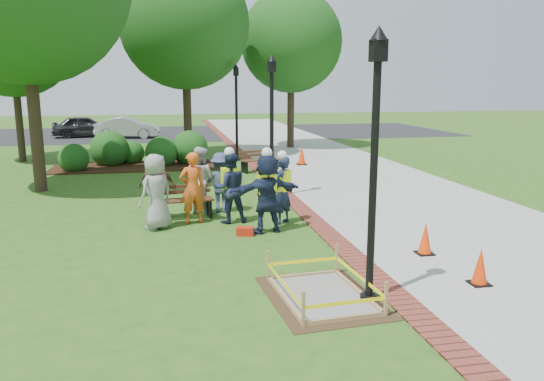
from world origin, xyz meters
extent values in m
plane|color=#285116|center=(0.00, 0.00, 0.00)|extent=(100.00, 100.00, 0.00)
cube|color=#9E9E99|center=(5.00, 10.00, 0.01)|extent=(6.00, 60.00, 0.02)
cube|color=maroon|center=(1.75, 10.00, 0.01)|extent=(0.50, 60.00, 0.03)
cube|color=#381E0F|center=(-3.00, 12.00, 0.02)|extent=(7.00, 3.00, 0.05)
cube|color=black|center=(0.00, 27.00, 0.00)|extent=(36.00, 12.00, 0.01)
cube|color=#47331E|center=(0.55, -2.73, 0.00)|extent=(1.87, 2.42, 0.01)
cube|color=gray|center=(0.55, -2.73, 0.02)|extent=(1.34, 1.89, 0.04)
cube|color=tan|center=(0.55, -2.73, 0.04)|extent=(1.46, 2.02, 0.08)
cube|color=tan|center=(0.55, -2.73, 0.28)|extent=(1.50, 2.05, 0.55)
cube|color=yellow|center=(0.55, -2.73, 0.30)|extent=(1.44, 1.99, 0.06)
cube|color=brown|center=(-1.50, 2.93, 0.48)|extent=(1.61, 0.66, 0.04)
cube|color=brown|center=(-1.53, 3.18, 0.72)|extent=(1.56, 0.24, 0.25)
cube|color=black|center=(-1.50, 2.93, 0.23)|extent=(1.47, 0.70, 0.46)
cube|color=brown|center=(1.72, 9.78, 0.47)|extent=(1.61, 0.89, 0.04)
cube|color=brown|center=(1.65, 10.02, 0.71)|extent=(1.49, 0.50, 0.25)
cube|color=black|center=(1.72, 9.78, 0.23)|extent=(1.49, 0.91, 0.45)
cube|color=black|center=(3.37, -2.75, 0.02)|extent=(0.34, 0.34, 0.04)
cone|color=#ED3507|center=(3.37, -2.75, 0.35)|extent=(0.27, 0.27, 0.62)
cube|color=black|center=(3.22, -1.03, 0.02)|extent=(0.34, 0.34, 0.05)
cone|color=#FF3D08|center=(3.22, -1.03, 0.36)|extent=(0.27, 0.27, 0.63)
cube|color=black|center=(3.77, 11.13, 0.03)|extent=(0.41, 0.41, 0.05)
cone|color=#FF4008|center=(3.77, 11.13, 0.44)|extent=(0.33, 0.33, 0.76)
cube|color=red|center=(-0.16, 1.06, 0.10)|extent=(0.43, 0.30, 0.19)
cylinder|color=black|center=(1.25, -3.00, 1.90)|extent=(0.12, 0.12, 3.80)
cube|color=black|center=(1.25, -3.00, 3.90)|extent=(0.22, 0.22, 0.32)
cone|color=black|center=(1.25, -3.00, 4.15)|extent=(0.28, 0.28, 0.22)
cylinder|color=black|center=(1.25, -3.00, 0.05)|extent=(0.28, 0.28, 0.10)
cylinder|color=black|center=(1.25, 5.00, 1.90)|extent=(0.12, 0.12, 3.80)
cube|color=black|center=(1.25, 5.00, 3.90)|extent=(0.22, 0.22, 0.32)
cone|color=black|center=(1.25, 5.00, 4.15)|extent=(0.28, 0.28, 0.22)
cylinder|color=black|center=(1.25, 5.00, 0.05)|extent=(0.28, 0.28, 0.10)
cylinder|color=black|center=(1.25, 13.00, 1.90)|extent=(0.12, 0.12, 3.80)
cube|color=black|center=(1.25, 13.00, 3.90)|extent=(0.22, 0.22, 0.32)
cone|color=black|center=(1.25, 13.00, 4.15)|extent=(0.28, 0.28, 0.22)
cylinder|color=black|center=(1.25, 13.00, 0.05)|extent=(0.28, 0.28, 0.10)
cylinder|color=#3D2D1E|center=(-5.90, 7.45, 2.71)|extent=(0.39, 0.39, 5.41)
cylinder|color=#3D2D1E|center=(-0.84, 14.56, 2.49)|extent=(0.38, 0.38, 4.98)
sphere|color=#1D4814|center=(-0.84, 14.56, 6.05)|extent=(5.86, 5.86, 5.86)
cylinder|color=#3D2D1E|center=(4.75, 17.37, 2.29)|extent=(0.37, 0.37, 4.59)
sphere|color=#1D4814|center=(4.75, 17.37, 5.57)|extent=(5.32, 5.32, 5.32)
cylinder|color=#3D2D1E|center=(-8.16, 14.56, 2.30)|extent=(0.31, 0.31, 4.59)
sphere|color=#1D4814|center=(-8.16, 14.56, 5.58)|extent=(5.53, 5.53, 5.53)
sphere|color=#1D4814|center=(-5.48, 11.36, 0.00)|extent=(1.19, 1.19, 1.19)
sphere|color=#1D4814|center=(-4.22, 12.66, 0.00)|extent=(1.60, 1.60, 1.60)
sphere|color=#1D4814|center=(-2.08, 12.07, 0.00)|extent=(1.34, 1.34, 1.34)
sphere|color=#1D4814|center=(-0.87, 12.48, 0.00)|extent=(1.56, 1.56, 1.56)
sphere|color=#1D4814|center=(-3.35, 13.09, 0.00)|extent=(1.08, 1.08, 1.08)
imported|color=gray|center=(-2.13, 2.04, 0.90)|extent=(0.68, 0.65, 1.81)
imported|color=#DE571A|center=(-1.26, 2.41, 0.89)|extent=(0.64, 0.49, 1.78)
imported|color=silver|center=(-1.01, 3.47, 0.89)|extent=(0.67, 0.65, 1.78)
imported|color=brown|center=(-2.12, 3.00, 0.84)|extent=(0.62, 0.51, 1.67)
imported|color=#384462|center=(-0.46, 3.41, 0.81)|extent=(0.59, 0.46, 1.62)
imported|color=#162439|center=(0.39, 1.24, 0.92)|extent=(0.65, 0.48, 1.85)
cube|color=#C6E313|center=(0.39, 1.24, 1.19)|extent=(0.42, 0.26, 0.52)
sphere|color=white|center=(0.39, 1.24, 1.87)|extent=(0.25, 0.25, 0.25)
imported|color=#181F3E|center=(0.91, 1.97, 0.84)|extent=(0.63, 0.62, 1.68)
cube|color=#C6E313|center=(0.91, 1.97, 1.08)|extent=(0.42, 0.26, 0.52)
sphere|color=white|center=(0.91, 1.97, 1.70)|extent=(0.25, 0.25, 0.25)
imported|color=#171F3D|center=(-0.35, 2.30, 0.88)|extent=(0.58, 0.39, 1.75)
cube|color=#C6E313|center=(-0.35, 2.30, 1.12)|extent=(0.42, 0.26, 0.52)
sphere|color=white|center=(-0.35, 2.30, 1.78)|extent=(0.25, 0.25, 0.25)
imported|color=#27272A|center=(-6.95, 25.42, 0.00)|extent=(2.58, 4.82, 1.50)
imported|color=#B0B1B5|center=(-4.25, 24.26, 0.00)|extent=(2.40, 4.53, 1.41)
camera|label=1|loc=(-1.85, -10.54, 3.44)|focal=35.00mm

